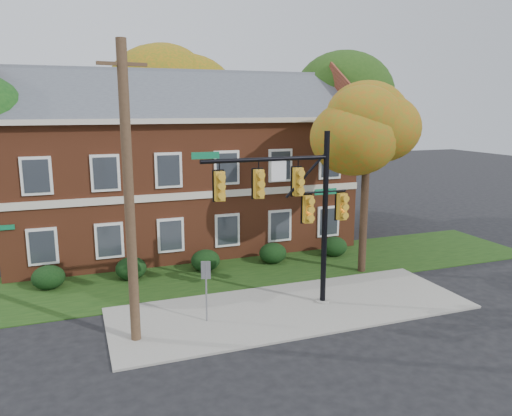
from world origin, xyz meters
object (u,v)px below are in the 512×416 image
object	(u,v)px
utility_pole	(129,196)
sign_post	(206,281)
hedge_left	(131,268)
tree_near_right	(373,132)
traffic_signal	(296,201)
apartment_building	(180,158)
tree_right_rear	(350,101)
hedge_right	(273,253)
hedge_center	(205,260)
hedge_far_right	(334,247)
tree_far_rear	(174,91)
hedge_far_left	(48,277)

from	to	relation	value
utility_pole	sign_post	size ratio (longest dim) A/B	4.16
hedge_left	tree_near_right	xyz separation A→B (m)	(10.72, -2.83, 6.14)
traffic_signal	sign_post	world-z (taller)	traffic_signal
apartment_building	tree_right_rear	xyz separation A→B (m)	(11.31, 0.86, 3.13)
tree_near_right	hedge_right	bearing A→B (deg)	142.72
hedge_center	traffic_signal	bearing A→B (deg)	-69.47
hedge_far_right	tree_far_rear	size ratio (longest dim) A/B	0.12
hedge_far_left	hedge_far_right	size ratio (longest dim) A/B	1.00
hedge_far_right	traffic_signal	world-z (taller)	traffic_signal
hedge_right	traffic_signal	xyz separation A→B (m)	(-1.39, -5.64, 3.75)
apartment_building	tree_near_right	world-z (taller)	apartment_building
traffic_signal	sign_post	xyz separation A→B (m)	(-3.58, -0.12, -2.68)
hedge_left	hedge_far_left	bearing A→B (deg)	180.00
sign_post	tree_near_right	bearing A→B (deg)	37.45
hedge_far_left	utility_pole	size ratio (longest dim) A/B	0.14
traffic_signal	apartment_building	bearing A→B (deg)	100.58
tree_near_right	traffic_signal	bearing A→B (deg)	-151.21
hedge_far_right	hedge_right	bearing A→B (deg)	180.00
hedge_left	sign_post	bearing A→B (deg)	-70.56
tree_right_rear	hedge_far_right	bearing A→B (deg)	-125.23
traffic_signal	hedge_far_left	bearing A→B (deg)	147.84
sign_post	hedge_center	bearing A→B (deg)	94.56
tree_near_right	traffic_signal	world-z (taller)	tree_near_right
hedge_left	tree_far_rear	world-z (taller)	tree_far_rear
tree_near_right	hedge_center	bearing A→B (deg)	158.58
hedge_far_left	hedge_right	xyz separation A→B (m)	(10.50, 0.00, 0.00)
apartment_building	hedge_right	xyz separation A→B (m)	(3.50, -5.25, -4.46)
tree_right_rear	sign_post	distance (m)	18.62
apartment_building	traffic_signal	xyz separation A→B (m)	(2.11, -10.90, -0.71)
hedge_right	traffic_signal	world-z (taller)	traffic_signal
apartment_building	tree_far_rear	xyz separation A→B (m)	(1.34, 7.84, 3.86)
apartment_building	tree_near_right	xyz separation A→B (m)	(7.22, -8.09, 1.68)
apartment_building	hedge_left	bearing A→B (deg)	-123.67
hedge_far_left	tree_near_right	xyz separation A→B (m)	(14.22, -2.83, 6.14)
hedge_left	utility_pole	distance (m)	7.76
sign_post	apartment_building	bearing A→B (deg)	101.25
sign_post	tree_right_rear	bearing A→B (deg)	61.73
tree_near_right	tree_far_rear	bearing A→B (deg)	110.27
hedge_far_left	sign_post	size ratio (longest dim) A/B	0.60
tree_right_rear	tree_far_rear	bearing A→B (deg)	145.00
apartment_building	hedge_far_left	distance (m)	9.82
hedge_right	hedge_far_right	distance (m)	3.50
tree_right_rear	sign_post	xyz separation A→B (m)	(-12.78, -11.87, -6.52)
utility_pole	tree_right_rear	bearing A→B (deg)	31.73
tree_far_rear	hedge_left	bearing A→B (deg)	-110.29
apartment_building	hedge_far_right	distance (m)	9.82
hedge_far_right	traffic_signal	size ratio (longest dim) A/B	0.20
utility_pole	hedge_right	bearing A→B (deg)	32.67
apartment_building	tree_far_rear	world-z (taller)	tree_far_rear
hedge_far_left	tree_right_rear	size ratio (longest dim) A/B	0.13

